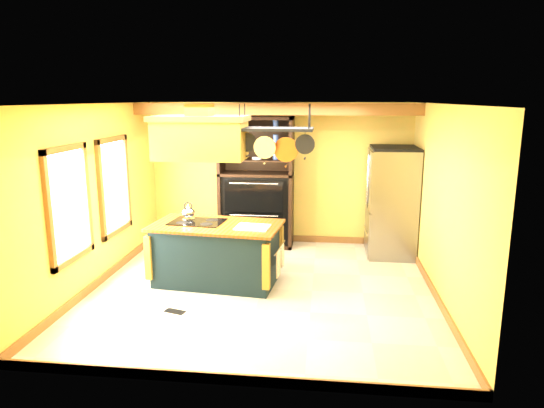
% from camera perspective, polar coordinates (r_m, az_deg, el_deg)
% --- Properties ---
extents(floor, '(5.00, 5.00, 0.00)m').
position_cam_1_polar(floor, '(7.33, -1.14, -9.92)').
color(floor, beige).
rests_on(floor, ground).
extents(ceiling, '(5.00, 5.00, 0.00)m').
position_cam_1_polar(ceiling, '(6.78, -1.24, 11.70)').
color(ceiling, white).
rests_on(ceiling, wall_back).
extents(wall_back, '(5.00, 0.02, 2.70)m').
position_cam_1_polar(wall_back, '(9.37, 0.85, 3.61)').
color(wall_back, gold).
rests_on(wall_back, floor).
extents(wall_front, '(5.00, 0.02, 2.70)m').
position_cam_1_polar(wall_front, '(4.55, -5.42, -6.03)').
color(wall_front, gold).
rests_on(wall_front, floor).
extents(wall_left, '(0.02, 5.00, 2.70)m').
position_cam_1_polar(wall_left, '(7.67, -20.04, 0.87)').
color(wall_left, gold).
rests_on(wall_left, floor).
extents(wall_right, '(0.02, 5.00, 2.70)m').
position_cam_1_polar(wall_right, '(7.05, 19.39, -0.04)').
color(wall_right, gold).
rests_on(wall_right, floor).
extents(ceiling_beam, '(5.00, 0.15, 0.20)m').
position_cam_1_polar(ceiling_beam, '(8.47, 0.34, 11.10)').
color(ceiling_beam, brown).
rests_on(ceiling_beam, ceiling).
extents(window_near, '(0.06, 1.06, 1.56)m').
position_cam_1_polar(window_near, '(6.95, -22.71, -0.05)').
color(window_near, brown).
rests_on(window_near, wall_left).
extents(window_far, '(0.06, 1.06, 1.56)m').
position_cam_1_polar(window_far, '(8.18, -18.00, 2.05)').
color(window_far, brown).
rests_on(window_far, wall_left).
extents(kitchen_island, '(2.03, 1.26, 1.11)m').
position_cam_1_polar(kitchen_island, '(7.48, -6.52, -5.71)').
color(kitchen_island, black).
rests_on(kitchen_island, floor).
extents(range_hood, '(1.38, 0.78, 0.80)m').
position_cam_1_polar(range_hood, '(7.18, -8.43, 7.92)').
color(range_hood, '#AA702A').
rests_on(range_hood, ceiling).
extents(pot_rack, '(1.13, 0.53, 0.84)m').
position_cam_1_polar(pot_rack, '(6.98, 0.46, 8.05)').
color(pot_rack, black).
rests_on(pot_rack, ceiling).
extents(refrigerator, '(0.82, 0.97, 1.91)m').
position_cam_1_polar(refrigerator, '(8.89, 13.85, 0.00)').
color(refrigerator, gray).
rests_on(refrigerator, floor).
extents(hutch, '(1.39, 0.63, 2.45)m').
position_cam_1_polar(hutch, '(9.23, -1.82, 0.85)').
color(hutch, black).
rests_on(hutch, floor).
extents(floor_register, '(0.30, 0.19, 0.01)m').
position_cam_1_polar(floor_register, '(6.72, -11.36, -12.28)').
color(floor_register, black).
rests_on(floor_register, floor).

